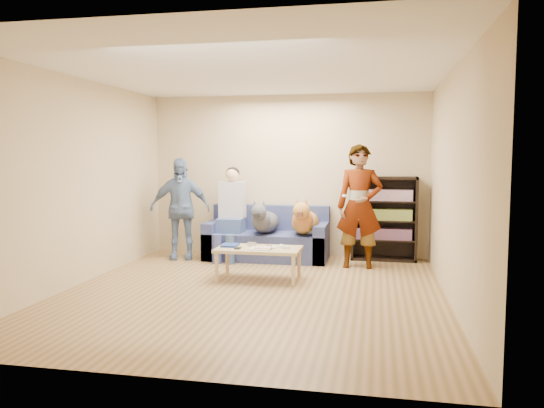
% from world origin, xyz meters
% --- Properties ---
extents(ground, '(5.00, 5.00, 0.00)m').
position_xyz_m(ground, '(0.00, 0.00, 0.00)').
color(ground, olive).
rests_on(ground, ground).
extents(ceiling, '(5.00, 5.00, 0.00)m').
position_xyz_m(ceiling, '(0.00, 0.00, 2.60)').
color(ceiling, white).
rests_on(ceiling, ground).
extents(wall_back, '(4.50, 0.00, 4.50)m').
position_xyz_m(wall_back, '(0.00, 2.50, 1.30)').
color(wall_back, tan).
rests_on(wall_back, ground).
extents(wall_front, '(4.50, 0.00, 4.50)m').
position_xyz_m(wall_front, '(0.00, -2.50, 1.30)').
color(wall_front, tan).
rests_on(wall_front, ground).
extents(wall_left, '(0.00, 5.00, 5.00)m').
position_xyz_m(wall_left, '(-2.25, 0.00, 1.30)').
color(wall_left, tan).
rests_on(wall_left, ground).
extents(wall_right, '(0.00, 5.00, 5.00)m').
position_xyz_m(wall_right, '(2.25, 0.00, 1.30)').
color(wall_right, tan).
rests_on(wall_right, ground).
extents(blanket, '(0.40, 0.34, 0.14)m').
position_xyz_m(blanket, '(0.45, 1.91, 0.50)').
color(blanket, '#BCBBC0').
rests_on(blanket, sofa).
extents(person_standing_right, '(0.66, 0.45, 1.79)m').
position_xyz_m(person_standing_right, '(1.19, 1.69, 0.89)').
color(person_standing_right, gray).
rests_on(person_standing_right, ground).
extents(person_standing_left, '(1.00, 0.61, 1.59)m').
position_xyz_m(person_standing_left, '(-1.60, 1.81, 0.79)').
color(person_standing_left, '#7697BE').
rests_on(person_standing_left, ground).
extents(held_controller, '(0.08, 0.13, 0.03)m').
position_xyz_m(held_controller, '(0.99, 1.49, 1.06)').
color(held_controller, silver).
rests_on(held_controller, person_standing_right).
extents(notebook_blue, '(0.20, 0.26, 0.03)m').
position_xyz_m(notebook_blue, '(-0.47, 0.72, 0.43)').
color(notebook_blue, navy).
rests_on(notebook_blue, coffee_table).
extents(papers, '(0.26, 0.20, 0.02)m').
position_xyz_m(papers, '(-0.02, 0.57, 0.43)').
color(papers, white).
rests_on(papers, coffee_table).
extents(magazine, '(0.22, 0.17, 0.01)m').
position_xyz_m(magazine, '(0.01, 0.59, 0.44)').
color(magazine, '#BCB296').
rests_on(magazine, coffee_table).
extents(camera_silver, '(0.11, 0.06, 0.05)m').
position_xyz_m(camera_silver, '(-0.19, 0.79, 0.45)').
color(camera_silver, '#A8A8AD').
rests_on(camera_silver, coffee_table).
extents(controller_a, '(0.04, 0.13, 0.03)m').
position_xyz_m(controller_a, '(0.21, 0.77, 0.43)').
color(controller_a, white).
rests_on(controller_a, coffee_table).
extents(controller_b, '(0.09, 0.06, 0.03)m').
position_xyz_m(controller_b, '(0.29, 0.69, 0.43)').
color(controller_b, silver).
rests_on(controller_b, coffee_table).
extents(headphone_cup_a, '(0.07, 0.07, 0.02)m').
position_xyz_m(headphone_cup_a, '(0.13, 0.65, 0.43)').
color(headphone_cup_a, white).
rests_on(headphone_cup_a, coffee_table).
extents(headphone_cup_b, '(0.07, 0.07, 0.02)m').
position_xyz_m(headphone_cup_b, '(0.13, 0.73, 0.43)').
color(headphone_cup_b, white).
rests_on(headphone_cup_b, coffee_table).
extents(pen_orange, '(0.13, 0.06, 0.01)m').
position_xyz_m(pen_orange, '(-0.09, 0.51, 0.42)').
color(pen_orange, orange).
rests_on(pen_orange, coffee_table).
extents(pen_black, '(0.13, 0.08, 0.01)m').
position_xyz_m(pen_black, '(0.05, 0.85, 0.42)').
color(pen_black, black).
rests_on(pen_black, coffee_table).
extents(wallet, '(0.07, 0.12, 0.02)m').
position_xyz_m(wallet, '(-0.32, 0.55, 0.43)').
color(wallet, black).
rests_on(wallet, coffee_table).
extents(sofa, '(1.90, 0.85, 0.82)m').
position_xyz_m(sofa, '(-0.25, 2.10, 0.28)').
color(sofa, '#515B93').
rests_on(sofa, ground).
extents(person_seated, '(0.40, 0.73, 1.47)m').
position_xyz_m(person_seated, '(-0.81, 1.97, 0.77)').
color(person_seated, '#415890').
rests_on(person_seated, sofa).
extents(dog_gray, '(0.38, 1.23, 0.55)m').
position_xyz_m(dog_gray, '(-0.26, 1.92, 0.62)').
color(dog_gray, '#4A4D54').
rests_on(dog_gray, sofa).
extents(dog_tan, '(0.41, 1.16, 0.59)m').
position_xyz_m(dog_tan, '(0.36, 1.92, 0.64)').
color(dog_tan, '#B17D36').
rests_on(dog_tan, sofa).
extents(coffee_table, '(1.10, 0.60, 0.42)m').
position_xyz_m(coffee_table, '(-0.07, 0.67, 0.37)').
color(coffee_table, tan).
rests_on(coffee_table, ground).
extents(bookshelf, '(1.00, 0.34, 1.30)m').
position_xyz_m(bookshelf, '(1.55, 2.33, 0.68)').
color(bookshelf, black).
rests_on(bookshelf, ground).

